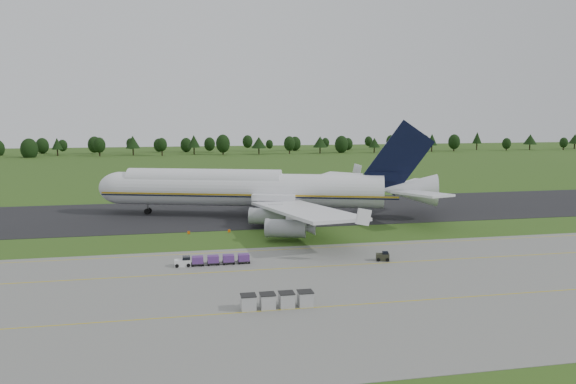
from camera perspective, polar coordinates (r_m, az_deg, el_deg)
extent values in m
plane|color=#2D4E17|center=(109.41, -1.32, -4.64)|extent=(600.00, 600.00, 0.00)
cube|color=slate|center=(77.32, 3.11, -10.08)|extent=(300.00, 52.00, 0.06)
cube|color=black|center=(136.53, -3.35, -2.06)|extent=(300.00, 40.00, 0.08)
cube|color=#C5B00B|center=(88.47, 1.16, -7.68)|extent=(300.00, 0.25, 0.01)
cube|color=#C5B00B|center=(71.82, 4.32, -11.51)|extent=(300.00, 0.20, 0.01)
cube|color=#C5B00B|center=(99.83, -0.32, -5.84)|extent=(120.00, 0.20, 0.01)
cylinder|color=black|center=(332.15, -24.77, 3.46)|extent=(0.70, 0.70, 2.91)
sphere|color=#193311|center=(331.95, -24.80, 3.98)|extent=(8.92, 8.92, 8.92)
cylinder|color=black|center=(338.55, -22.37, 3.73)|extent=(0.70, 0.70, 3.58)
cone|color=#193311|center=(338.25, -22.41, 4.57)|extent=(5.89, 5.89, 6.37)
cylinder|color=black|center=(326.91, -18.58, 3.82)|extent=(0.70, 0.70, 4.03)
sphere|color=#193311|center=(326.65, -18.62, 4.55)|extent=(6.58, 6.58, 6.58)
cylinder|color=black|center=(328.28, -15.46, 3.96)|extent=(0.70, 0.70, 3.97)
cone|color=#193311|center=(327.95, -15.49, 4.92)|extent=(8.03, 8.03, 7.05)
cylinder|color=black|center=(320.35, -12.68, 3.98)|extent=(0.70, 0.70, 4.13)
sphere|color=#193311|center=(320.08, -12.70, 4.73)|extent=(5.72, 5.72, 5.72)
cylinder|color=black|center=(328.29, -9.52, 4.15)|extent=(0.70, 0.70, 4.01)
cone|color=#193311|center=(327.96, -9.54, 5.12)|extent=(7.21, 7.21, 7.13)
cylinder|color=black|center=(323.09, -6.61, 4.15)|extent=(0.70, 0.70, 4.14)
sphere|color=#193311|center=(322.83, -6.63, 4.91)|extent=(8.03, 8.03, 8.03)
cylinder|color=black|center=(323.96, -2.97, 4.16)|extent=(0.70, 0.70, 3.64)
cone|color=#193311|center=(323.65, -2.98, 5.05)|extent=(8.69, 8.69, 6.46)
cylinder|color=black|center=(327.37, 0.15, 4.24)|extent=(0.70, 0.70, 3.96)
sphere|color=#193311|center=(327.12, 0.15, 4.95)|extent=(6.55, 6.55, 6.55)
cylinder|color=black|center=(330.83, 3.27, 4.24)|extent=(0.70, 0.70, 3.64)
cone|color=#193311|center=(330.53, 3.28, 5.12)|extent=(8.41, 8.41, 6.47)
cylinder|color=black|center=(338.81, 5.45, 4.28)|extent=(0.70, 0.70, 3.24)
sphere|color=#193311|center=(338.61, 5.46, 4.84)|extent=(8.03, 8.03, 8.03)
cylinder|color=black|center=(339.81, 8.75, 4.23)|extent=(0.70, 0.70, 3.23)
cone|color=#193311|center=(339.55, 8.77, 4.98)|extent=(6.93, 6.93, 5.74)
cylinder|color=black|center=(355.27, 10.84, 4.33)|extent=(0.70, 0.70, 3.09)
sphere|color=#193311|center=(355.08, 10.85, 4.84)|extent=(6.24, 6.24, 6.24)
cylinder|color=black|center=(356.32, 14.39, 4.30)|extent=(0.70, 0.70, 3.94)
cone|color=#193311|center=(356.02, 14.42, 5.18)|extent=(6.39, 6.39, 7.00)
cylinder|color=black|center=(365.48, 16.50, 4.30)|extent=(0.70, 0.70, 3.80)
sphere|color=#193311|center=(365.26, 16.53, 4.91)|extent=(7.22, 7.22, 7.22)
cylinder|color=black|center=(382.61, 18.62, 4.39)|extent=(0.70, 0.70, 4.13)
cone|color=#193311|center=(382.32, 18.66, 5.25)|extent=(5.90, 5.90, 7.35)
cylinder|color=black|center=(382.34, 21.30, 4.17)|extent=(0.70, 0.70, 2.89)
sphere|color=#193311|center=(382.17, 21.32, 4.61)|extent=(5.43, 5.43, 5.43)
cylinder|color=black|center=(394.24, 23.35, 4.21)|extent=(0.70, 0.70, 3.60)
cone|color=#193311|center=(393.98, 23.39, 4.94)|extent=(8.38, 8.38, 6.41)
cylinder|color=black|center=(401.97, 26.18, 4.07)|extent=(0.70, 0.70, 3.12)
sphere|color=#193311|center=(401.80, 26.21, 4.53)|extent=(5.08, 5.08, 5.08)
cylinder|color=black|center=(418.49, 27.09, 4.17)|extent=(0.70, 0.70, 3.52)
cone|color=#193311|center=(418.25, 27.13, 4.84)|extent=(7.87, 7.87, 6.26)
cylinder|color=white|center=(130.93, -3.98, 0.22)|extent=(61.41, 25.99, 7.69)
cylinder|color=white|center=(133.01, -8.52, 1.06)|extent=(36.45, 16.65, 6.00)
sphere|color=white|center=(139.78, -16.58, 0.40)|extent=(7.69, 7.69, 7.69)
cone|color=white|center=(129.53, 12.28, 0.20)|extent=(13.41, 10.51, 7.31)
cube|color=gold|center=(127.26, -4.29, -0.30)|extent=(65.23, 20.64, 0.37)
cube|color=white|center=(109.22, 1.56, -1.86)|extent=(15.93, 37.51, 0.59)
cube|color=white|center=(149.48, 2.85, 0.84)|extent=(32.76, 33.70, 0.59)
cylinder|color=gray|center=(117.38, -2.07, -2.48)|extent=(8.16, 5.51, 3.42)
cylinder|color=gray|center=(105.30, -0.22, -3.71)|extent=(8.16, 5.51, 3.42)
cylinder|color=gray|center=(143.71, -0.52, -0.52)|extent=(8.16, 5.51, 3.42)
cylinder|color=gray|center=(154.79, 1.89, 0.10)|extent=(8.16, 5.51, 3.42)
cube|color=black|center=(128.50, 11.20, 3.40)|extent=(15.04, 5.25, 17.16)
cube|color=white|center=(121.79, 13.42, -0.17)|extent=(9.16, 14.92, 0.48)
cube|color=white|center=(137.56, 12.61, 0.78)|extent=(14.38, 13.49, 0.48)
cylinder|color=slate|center=(138.17, -14.05, -1.70)|extent=(0.38, 0.38, 2.35)
cylinder|color=black|center=(138.25, -14.04, -1.89)|extent=(1.61, 1.34, 1.39)
cylinder|color=slate|center=(126.06, -1.48, -2.38)|extent=(0.38, 0.38, 2.35)
cylinder|color=black|center=(126.14, -1.47, -2.60)|extent=(1.61, 1.34, 1.39)
cylinder|color=slate|center=(135.44, -0.93, -1.65)|extent=(0.38, 0.38, 2.35)
cylinder|color=black|center=(135.52, -0.93, -1.85)|extent=(1.61, 1.34, 1.39)
cube|color=white|center=(90.59, -10.66, -7.10)|extent=(2.54, 1.37, 1.08)
cylinder|color=black|center=(90.00, -11.21, -7.38)|extent=(0.59, 0.22, 0.59)
cube|color=black|center=(90.69, -9.16, -7.17)|extent=(1.96, 1.47, 0.12)
cube|color=#512C71|center=(90.53, -9.17, -6.81)|extent=(1.76, 1.37, 1.08)
cylinder|color=black|center=(90.05, -9.64, -7.41)|extent=(0.33, 0.15, 0.33)
cube|color=black|center=(90.80, -7.61, -7.12)|extent=(1.96, 1.47, 0.12)
cube|color=#512C71|center=(90.64, -7.61, -6.76)|extent=(1.76, 1.37, 1.08)
cylinder|color=black|center=(90.14, -8.08, -7.36)|extent=(0.33, 0.15, 0.33)
cube|color=black|center=(90.97, -6.06, -7.06)|extent=(1.96, 1.47, 0.12)
cube|color=#512C71|center=(90.82, -6.06, -6.71)|extent=(1.76, 1.37, 1.08)
cylinder|color=black|center=(90.29, -6.51, -7.30)|extent=(0.33, 0.15, 0.33)
cube|color=black|center=(91.21, -4.52, -7.00)|extent=(1.96, 1.47, 0.12)
cube|color=#512C71|center=(91.06, -4.52, -6.65)|extent=(1.76, 1.37, 1.08)
cylinder|color=black|center=(90.51, -4.96, -7.24)|extent=(0.33, 0.15, 0.33)
cylinder|color=black|center=(90.66, -10.65, -7.25)|extent=(0.59, 0.22, 0.59)
cube|color=#2B2C1F|center=(93.67, 9.59, -6.54)|extent=(2.35, 1.76, 1.15)
cylinder|color=black|center=(92.92, 9.30, -6.83)|extent=(0.58, 0.21, 0.58)
cylinder|color=black|center=(94.56, 9.87, -6.58)|extent=(0.58, 0.21, 0.58)
cube|color=#AFAFAF|center=(70.43, -4.05, -11.14)|extent=(1.79, 1.79, 1.79)
cube|color=black|center=(70.13, -4.06, -10.41)|extent=(1.90, 1.90, 0.09)
cube|color=#AFAFAF|center=(70.75, -2.09, -11.03)|extent=(1.79, 1.79, 1.79)
cube|color=black|center=(70.45, -2.09, -10.31)|extent=(1.90, 1.90, 0.09)
cube|color=#AFAFAF|center=(71.15, -0.15, -10.92)|extent=(1.79, 1.79, 1.79)
cube|color=black|center=(70.85, -0.15, -10.20)|extent=(1.90, 1.90, 0.09)
cube|color=#AFAFAF|center=(71.63, 1.77, -10.79)|extent=(1.79, 1.79, 1.79)
cube|color=black|center=(71.33, 1.77, -10.07)|extent=(1.90, 1.90, 0.09)
cube|color=#E65807|center=(114.09, -10.05, -4.08)|extent=(0.50, 0.12, 0.60)
cube|color=black|center=(114.14, -10.05, -4.21)|extent=(0.30, 0.30, 0.04)
cube|color=#E65807|center=(114.51, -6.00, -3.95)|extent=(0.50, 0.12, 0.60)
cube|color=black|center=(114.57, -5.99, -4.09)|extent=(0.30, 0.30, 0.04)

